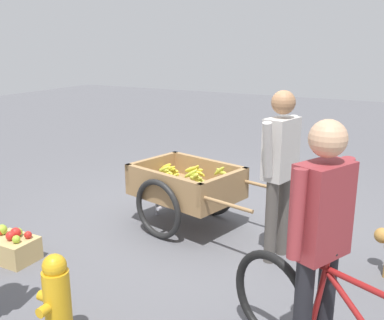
{
  "coord_description": "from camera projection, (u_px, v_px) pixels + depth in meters",
  "views": [
    {
      "loc": [
        -2.19,
        4.15,
        2.01
      ],
      "look_at": [
        0.03,
        0.04,
        0.75
      ],
      "focal_mm": 41.8,
      "sensor_mm": 36.0,
      "label": 1
    }
  ],
  "objects": [
    {
      "name": "fire_hydrant",
      "position": [
        57.0,
        301.0,
        2.96
      ],
      "size": [
        0.25,
        0.25,
        0.67
      ],
      "color": "gold",
      "rests_on": "ground"
    },
    {
      "name": "mixed_fruit_crate",
      "position": [
        13.0,
        247.0,
        4.19
      ],
      "size": [
        0.44,
        0.32,
        0.32
      ],
      "color": "tan",
      "rests_on": "ground"
    },
    {
      "name": "cyclist_person",
      "position": [
        321.0,
        229.0,
        2.57
      ],
      "size": [
        0.32,
        0.53,
        1.6
      ],
      "color": "black",
      "rests_on": "ground"
    },
    {
      "name": "plastic_bucket",
      "position": [
        306.0,
        187.0,
        5.9
      ],
      "size": [
        0.24,
        0.24,
        0.26
      ],
      "primitive_type": "cylinder",
      "color": "orange",
      "rests_on": "ground"
    },
    {
      "name": "fruit_cart",
      "position": [
        186.0,
        188.0,
        4.9
      ],
      "size": [
        1.78,
        1.13,
        0.7
      ],
      "color": "#937047",
      "rests_on": "ground"
    },
    {
      "name": "ground_plane",
      "position": [
        196.0,
        223.0,
        5.05
      ],
      "size": [
        24.0,
        24.0,
        0.0
      ],
      "primitive_type": "plane",
      "color": "#56565B"
    },
    {
      "name": "vendor_person",
      "position": [
        280.0,
        161.0,
        4.03
      ],
      "size": [
        0.27,
        0.61,
        1.59
      ],
      "color": "#4C4742",
      "rests_on": "ground"
    }
  ]
}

